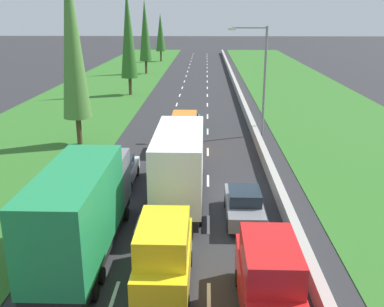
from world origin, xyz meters
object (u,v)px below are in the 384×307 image
Objects in this scene: poplar_tree_second at (71,34)px; grey_sedan_right_lane at (244,204)px; yellow_van_centre_lane at (164,255)px; orange_van_centre_lane at (184,132)px; green_box_truck_left_lane at (82,209)px; street_light_mast at (261,73)px; teal_hatchback_centre_lane at (190,122)px; silver_sedan_left_lane at (120,171)px; poplar_tree_third at (128,34)px; poplar_tree_fifth at (160,32)px; white_box_truck_centre_lane at (180,163)px; red_van_right_lane at (268,278)px; poplar_tree_fourth at (145,31)px.

grey_sedan_right_lane is at bearing -47.67° from poplar_tree_second.
orange_van_centre_lane is (-0.11, 17.91, 0.00)m from yellow_van_centre_lane.
poplar_tree_second is at bearing 106.16° from green_box_truck_left_lane.
poplar_tree_second is (-11.92, 13.09, 7.69)m from grey_sedan_right_lane.
street_light_mast is at bearing 75.08° from yellow_van_centre_lane.
teal_hatchback_centre_lane is at bearing 168.81° from street_light_mast.
poplar_tree_third is (-4.45, 30.85, 6.72)m from silver_sedan_left_lane.
teal_hatchback_centre_lane is at bearing -81.94° from poplar_tree_fifth.
poplar_tree_third reaches higher than grey_sedan_right_lane.
teal_hatchback_centre_lane is (3.77, 12.88, 0.02)m from silver_sedan_left_lane.
yellow_van_centre_lane is 8.38m from white_box_truck_centre_lane.
green_box_truck_left_lane is at bearing -151.89° from grey_sedan_right_lane.
white_box_truck_centre_lane reaches higher than yellow_van_centre_lane.
poplar_tree_second reaches higher than poplar_tree_fifth.
street_light_mast is at bearing 36.55° from orange_van_centre_lane.
green_box_truck_left_lane is 39.94m from poplar_tree_third.
silver_sedan_left_lane is at bearing 108.99° from yellow_van_centre_lane.
red_van_right_lane is (7.34, -12.07, 0.59)m from silver_sedan_left_lane.
poplar_tree_second is at bearing -90.18° from poplar_tree_fifth.
street_light_mast is (5.86, 14.07, 3.05)m from white_box_truck_centre_lane.
orange_van_centre_lane is 1.00× the size of red_van_right_lane.
poplar_tree_third is 20.80m from poplar_tree_fourth.
yellow_van_centre_lane is at bearing -71.01° from silver_sedan_left_lane.
orange_van_centre_lane reaches higher than grey_sedan_right_lane.
white_box_truck_centre_lane is 2.09× the size of grey_sedan_right_lane.
orange_van_centre_lane is 12.44m from grey_sedan_right_lane.
poplar_tree_fifth is at bearing 95.72° from yellow_van_centre_lane.
orange_van_centre_lane is 25.72m from poplar_tree_third.
red_van_right_lane is 84.94m from poplar_tree_fifth.
silver_sedan_left_lane is 0.50× the size of street_light_mast.
green_box_truck_left_lane is 8.10m from grey_sedan_right_lane.
teal_hatchback_centre_lane is at bearing 98.14° from red_van_right_lane.
silver_sedan_left_lane is 52.28m from poplar_tree_fourth.
silver_sedan_left_lane and grey_sedan_right_lane have the same top height.
silver_sedan_left_lane is at bearing -106.32° from teal_hatchback_centre_lane.
orange_van_centre_lane is at bearing -78.89° from poplar_tree_fourth.
green_box_truck_left_lane is 7.14m from white_box_truck_centre_lane.
teal_hatchback_centre_lane is 0.87× the size of grey_sedan_right_lane.
silver_sedan_left_lane is 1.15× the size of teal_hatchback_centre_lane.
poplar_tree_fourth is at bearing 94.98° from green_box_truck_left_lane.
street_light_mast is at bearing 64.62° from green_box_truck_left_lane.
green_box_truck_left_lane is at bearing 153.56° from red_van_right_lane.
green_box_truck_left_lane reaches higher than orange_van_centre_lane.
poplar_tree_fifth is (-8.39, 74.26, 3.90)m from white_box_truck_centre_lane.
yellow_van_centre_lane is 17.91m from orange_van_centre_lane.
red_van_right_lane reaches higher than teal_hatchback_centre_lane.
grey_sedan_right_lane is 77.67m from poplar_tree_fifth.
orange_van_centre_lane is 45.65m from poplar_tree_fourth.
poplar_tree_third is at bearing 103.95° from white_box_truck_centre_lane.
white_box_truck_centre_lane is 0.73× the size of poplar_tree_third.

